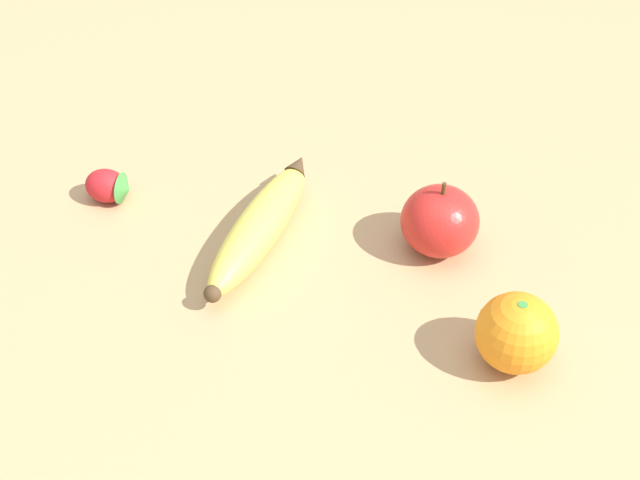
# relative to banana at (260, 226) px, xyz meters

# --- Properties ---
(ground_plane) EXTENTS (3.00, 3.00, 0.00)m
(ground_plane) POSITION_rel_banana_xyz_m (0.06, -0.04, -0.02)
(ground_plane) COLOR tan
(banana) EXTENTS (0.07, 0.23, 0.04)m
(banana) POSITION_rel_banana_xyz_m (0.00, 0.00, 0.00)
(banana) COLOR #DBCC4C
(banana) RESTS_ON ground_plane
(orange) EXTENTS (0.07, 0.07, 0.07)m
(orange) POSITION_rel_banana_xyz_m (0.27, -0.09, 0.02)
(orange) COLOR orange
(orange) RESTS_ON ground_plane
(strawberry) EXTENTS (0.05, 0.04, 0.04)m
(strawberry) POSITION_rel_banana_xyz_m (-0.18, 0.02, -0.00)
(strawberry) COLOR red
(strawberry) RESTS_ON ground_plane
(apple) EXTENTS (0.08, 0.08, 0.08)m
(apple) POSITION_rel_banana_xyz_m (0.18, 0.04, 0.01)
(apple) COLOR red
(apple) RESTS_ON ground_plane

